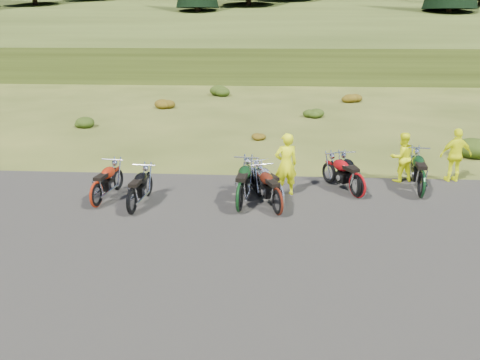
# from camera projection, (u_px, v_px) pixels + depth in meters

# --- Properties ---
(ground) EXTENTS (300.00, 300.00, 0.00)m
(ground) POSITION_uv_depth(u_px,v_px,m) (262.00, 225.00, 12.06)
(ground) COLOR #344115
(ground) RESTS_ON ground
(gravel_pad) EXTENTS (20.00, 12.00, 0.04)m
(gravel_pad) POSITION_uv_depth(u_px,v_px,m) (260.00, 263.00, 10.17)
(gravel_pad) COLOR black
(gravel_pad) RESTS_ON ground
(hill_slope) EXTENTS (300.00, 45.97, 9.37)m
(hill_slope) POSITION_uv_depth(u_px,v_px,m) (269.00, 63.00, 59.31)
(hill_slope) COLOR #2C3712
(hill_slope) RESTS_ON ground
(hill_plateau) EXTENTS (300.00, 90.00, 9.17)m
(hill_plateau) POSITION_uv_depth(u_px,v_px,m) (270.00, 43.00, 116.00)
(hill_plateau) COLOR #2C3712
(hill_plateau) RESTS_ON ground
(shrub_1) EXTENTS (1.03, 1.03, 0.61)m
(shrub_1) POSITION_uv_depth(u_px,v_px,m) (83.00, 121.00, 23.19)
(shrub_1) COLOR black
(shrub_1) RESTS_ON ground
(shrub_2) EXTENTS (1.30, 1.30, 0.77)m
(shrub_2) POSITION_uv_depth(u_px,v_px,m) (164.00, 102.00, 28.00)
(shrub_2) COLOR #683D0D
(shrub_2) RESTS_ON ground
(shrub_3) EXTENTS (1.56, 1.56, 0.92)m
(shrub_3) POSITION_uv_depth(u_px,v_px,m) (221.00, 89.00, 32.81)
(shrub_3) COLOR black
(shrub_3) RESTS_ON ground
(shrub_4) EXTENTS (0.77, 0.77, 0.45)m
(shrub_4) POSITION_uv_depth(u_px,v_px,m) (257.00, 135.00, 20.71)
(shrub_4) COLOR #683D0D
(shrub_4) RESTS_ON ground
(shrub_5) EXTENTS (1.03, 1.03, 0.61)m
(shrub_5) POSITION_uv_depth(u_px,v_px,m) (313.00, 112.00, 25.52)
(shrub_5) COLOR black
(shrub_5) RESTS_ON ground
(shrub_6) EXTENTS (1.30, 1.30, 0.77)m
(shrub_6) POSITION_uv_depth(u_px,v_px,m) (351.00, 96.00, 30.32)
(shrub_6) COLOR #683D0D
(shrub_6) RESTS_ON ground
(shrub_7) EXTENTS (1.56, 1.56, 0.92)m
(shrub_7) POSITION_uv_depth(u_px,v_px,m) (479.00, 144.00, 18.12)
(shrub_7) COLOR black
(shrub_7) RESTS_ON ground
(motorcycle_0) EXTENTS (0.83, 2.11, 1.08)m
(motorcycle_0) POSITION_uv_depth(u_px,v_px,m) (133.00, 215.00, 12.70)
(motorcycle_0) COLOR black
(motorcycle_0) RESTS_ON ground
(motorcycle_1) EXTENTS (0.94, 2.16, 1.09)m
(motorcycle_1) POSITION_uv_depth(u_px,v_px,m) (98.00, 208.00, 13.19)
(motorcycle_1) COLOR #A1220B
(motorcycle_1) RESTS_ON ground
(motorcycle_2) EXTENTS (1.00, 2.40, 1.22)m
(motorcycle_2) POSITION_uv_depth(u_px,v_px,m) (239.00, 213.00, 12.86)
(motorcycle_2) COLOR black
(motorcycle_2) RESTS_ON ground
(motorcycle_3) EXTENTS (1.60, 2.18, 1.10)m
(motorcycle_3) POSITION_uv_depth(u_px,v_px,m) (277.00, 208.00, 13.17)
(motorcycle_3) COLOR silver
(motorcycle_3) RESTS_ON ground
(motorcycle_4) EXTENTS (1.45, 2.25, 1.12)m
(motorcycle_4) POSITION_uv_depth(u_px,v_px,m) (277.00, 216.00, 12.65)
(motorcycle_4) COLOR #4A170C
(motorcycle_4) RESTS_ON ground
(motorcycle_5) EXTENTS (1.05, 2.18, 1.09)m
(motorcycle_5) POSITION_uv_depth(u_px,v_px,m) (355.00, 198.00, 13.95)
(motorcycle_5) COLOR black
(motorcycle_5) RESTS_ON ground
(motorcycle_6) EXTENTS (1.65, 2.21, 1.12)m
(motorcycle_6) POSITION_uv_depth(u_px,v_px,m) (356.00, 198.00, 13.88)
(motorcycle_6) COLOR #970A0E
(motorcycle_6) RESTS_ON ground
(motorcycle_7) EXTENTS (1.07, 2.43, 1.23)m
(motorcycle_7) POSITION_uv_depth(u_px,v_px,m) (420.00, 199.00, 13.88)
(motorcycle_7) COLOR black
(motorcycle_7) RESTS_ON ground
(person_middle) EXTENTS (0.78, 0.61, 1.89)m
(person_middle) POSITION_uv_depth(u_px,v_px,m) (286.00, 165.00, 13.83)
(person_middle) COLOR #D8E10B
(person_middle) RESTS_ON ground
(person_right_a) EXTENTS (0.93, 0.81, 1.61)m
(person_right_a) POSITION_uv_depth(u_px,v_px,m) (401.00, 158.00, 15.08)
(person_right_a) COLOR #D8E10B
(person_right_a) RESTS_ON ground
(person_right_b) EXTENTS (1.06, 0.53, 1.75)m
(person_right_b) POSITION_uv_depth(u_px,v_px,m) (456.00, 156.00, 15.05)
(person_right_b) COLOR #D8E10B
(person_right_b) RESTS_ON ground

